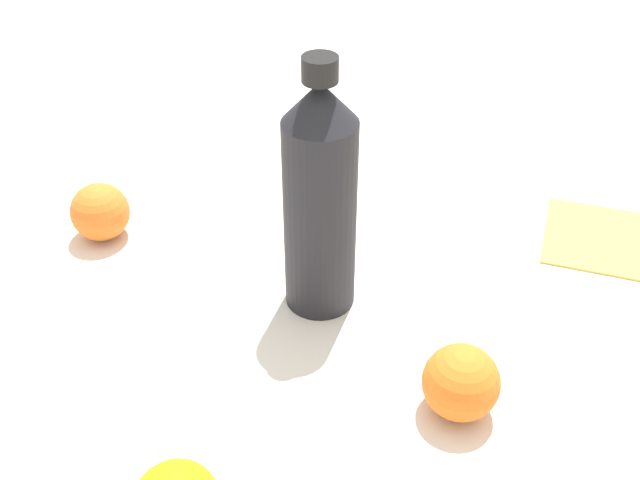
{
  "coord_description": "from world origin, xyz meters",
  "views": [
    {
      "loc": [
        -0.45,
        -0.42,
        0.56
      ],
      "look_at": [
        0.03,
        0.03,
        0.08
      ],
      "focal_mm": 43.62,
      "sensor_mm": 36.0,
      "label": 1
    }
  ],
  "objects_px": {
    "orange_2": "(460,384)",
    "orange_1": "(100,212)",
    "folded_napkin": "(615,240)",
    "water_bottle": "(320,198)"
  },
  "relations": [
    {
      "from": "water_bottle",
      "to": "folded_napkin",
      "type": "distance_m",
      "value": 0.39
    },
    {
      "from": "folded_napkin",
      "to": "water_bottle",
      "type": "bearing_deg",
      "value": 149.38
    },
    {
      "from": "orange_1",
      "to": "orange_2",
      "type": "relative_size",
      "value": 0.98
    },
    {
      "from": "orange_2",
      "to": "orange_1",
      "type": "bearing_deg",
      "value": 97.95
    },
    {
      "from": "orange_2",
      "to": "folded_napkin",
      "type": "xyz_separation_m",
      "value": [
        0.35,
        0.01,
        -0.03
      ]
    },
    {
      "from": "water_bottle",
      "to": "orange_1",
      "type": "distance_m",
      "value": 0.31
    },
    {
      "from": "orange_2",
      "to": "folded_napkin",
      "type": "height_order",
      "value": "orange_2"
    },
    {
      "from": "orange_2",
      "to": "folded_napkin",
      "type": "relative_size",
      "value": 0.43
    },
    {
      "from": "water_bottle",
      "to": "orange_2",
      "type": "relative_size",
      "value": 3.92
    },
    {
      "from": "folded_napkin",
      "to": "orange_1",
      "type": "bearing_deg",
      "value": 132.05
    }
  ]
}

